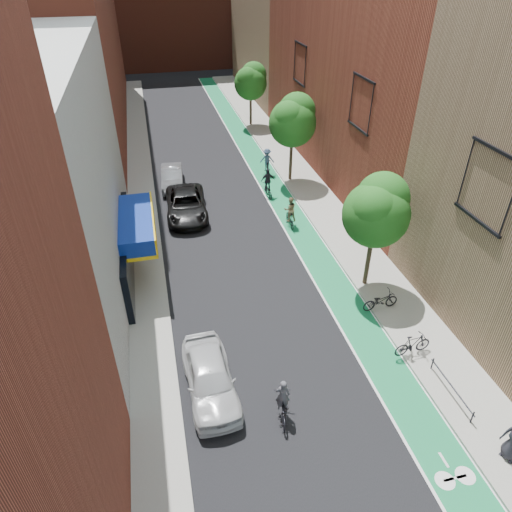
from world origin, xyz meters
TOP-DOWN VIEW (x-y plane):
  - ground at (0.00, 0.00)m, footprint 160.00×160.00m
  - bike_lane at (4.00, 26.00)m, footprint 2.00×68.00m
  - sidewalk_left at (-6.00, 26.00)m, footprint 2.00×68.00m
  - sidewalk_right at (6.50, 26.00)m, footprint 3.00×68.00m
  - building_left_white at (-11.00, 14.00)m, footprint 8.00×20.00m
  - building_left_far_red at (-11.00, 42.00)m, footprint 8.00×36.00m
  - building_right_mid_red at (12.00, 26.00)m, footprint 8.00×28.00m
  - building_right_far_tan at (12.00, 50.00)m, footprint 8.00×20.00m
  - tree_near at (5.65, 10.02)m, footprint 3.40×3.36m
  - tree_mid at (5.65, 24.02)m, footprint 3.55×3.53m
  - tree_far at (5.65, 38.02)m, footprint 3.30×3.25m
  - parked_car_white at (-3.72, 4.73)m, footprint 2.10×4.87m
  - parked_car_black at (-3.00, 20.20)m, footprint 2.96×5.91m
  - parked_car_silver at (-3.56, 25.09)m, footprint 1.91×4.60m
  - cyclist_lead at (-1.15, 2.88)m, footprint 1.03×1.97m
  - cyclist_lane_near at (3.49, 17.16)m, footprint 0.84×1.82m
  - cyclist_lane_mid at (3.20, 21.78)m, footprint 1.03×1.77m
  - cyclist_lane_far at (4.16, 25.71)m, footprint 1.26×1.90m
  - parked_bike_mid at (5.40, 4.64)m, footprint 1.84×0.65m
  - parked_bike_far at (5.40, 7.82)m, footprint 1.96×0.80m

SIDE VIEW (x-z plane):
  - ground at x=0.00m, z-range 0.00..0.00m
  - bike_lane at x=4.00m, z-range 0.00..0.01m
  - sidewalk_left at x=-6.00m, z-range 0.00..0.15m
  - sidewalk_right at x=6.50m, z-range 0.00..0.15m
  - cyclist_lead at x=-1.15m, z-range -0.32..1.58m
  - parked_bike_far at x=5.40m, z-range 0.15..1.16m
  - parked_bike_mid at x=5.40m, z-range 0.15..1.23m
  - parked_car_silver at x=-3.56m, z-range 0.00..1.48m
  - cyclist_lane_mid at x=3.20m, z-range -0.26..1.83m
  - parked_car_black at x=-3.00m, z-range 0.00..1.61m
  - parked_car_white at x=-3.72m, z-range 0.00..1.64m
  - cyclist_lane_near at x=3.49m, z-range -0.17..1.86m
  - cyclist_lane_far at x=4.16m, z-range -0.13..1.98m
  - tree_far at x=5.65m, z-range 1.40..7.60m
  - tree_near at x=5.65m, z-range 1.45..7.87m
  - tree_mid at x=5.65m, z-range 1.52..8.26m
  - building_left_white at x=-11.00m, z-range 0.00..12.00m
  - building_right_far_tan at x=12.00m, z-range 0.00..18.00m
  - building_left_far_red at x=-11.00m, z-range 0.00..22.00m
  - building_right_mid_red at x=12.00m, z-range 0.00..22.00m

